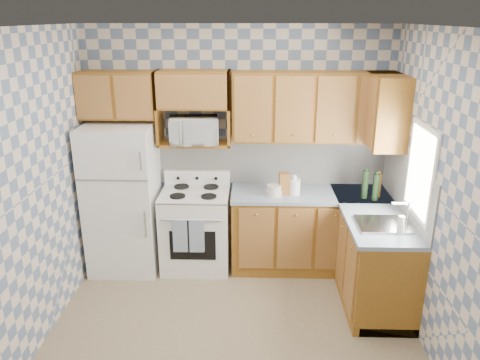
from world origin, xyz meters
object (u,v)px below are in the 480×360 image
object	(u,v)px
stove_body	(196,230)
microwave	(194,130)
refrigerator	(123,199)
electric_kettle	(294,187)

from	to	relation	value
stove_body	microwave	xyz separation A→B (m)	(-0.00, 0.11, 1.14)
refrigerator	stove_body	bearing A→B (deg)	1.78
refrigerator	electric_kettle	distance (m)	1.91
refrigerator	electric_kettle	xyz separation A→B (m)	(1.90, -0.01, 0.17)
stove_body	electric_kettle	world-z (taller)	electric_kettle
microwave	electric_kettle	world-z (taller)	microwave
stove_body	electric_kettle	bearing A→B (deg)	-1.89
refrigerator	microwave	distance (m)	1.11
refrigerator	microwave	bearing A→B (deg)	9.76
refrigerator	stove_body	xyz separation A→B (m)	(0.80, 0.03, -0.39)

